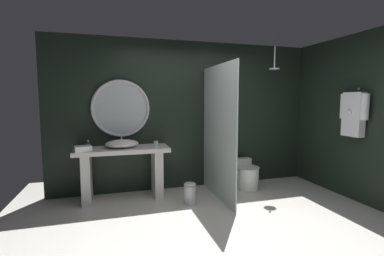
{
  "coord_description": "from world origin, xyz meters",
  "views": [
    {
      "loc": [
        -1.33,
        -2.84,
        1.58
      ],
      "look_at": [
        -0.27,
        0.78,
        1.19
      ],
      "focal_mm": 25.6,
      "sensor_mm": 36.0,
      "label": 1
    }
  ],
  "objects_px": {
    "rain_shower_head": "(274,66)",
    "waste_bin": "(190,193)",
    "vessel_sink": "(122,144)",
    "hanging_bathrobe": "(354,112)",
    "folded_hand_towel": "(83,149)",
    "tumbler_cup": "(156,144)",
    "round_wall_mirror": "(121,108)",
    "soap_dispenser": "(88,145)",
    "toilet": "(246,175)"
  },
  "relations": [
    {
      "from": "rain_shower_head",
      "to": "waste_bin",
      "type": "distance_m",
      "value": 2.59
    },
    {
      "from": "vessel_sink",
      "to": "rain_shower_head",
      "type": "bearing_deg",
      "value": -4.03
    },
    {
      "from": "vessel_sink",
      "to": "hanging_bathrobe",
      "type": "xyz_separation_m",
      "value": [
        3.4,
        -1.09,
        0.5
      ]
    },
    {
      "from": "waste_bin",
      "to": "folded_hand_towel",
      "type": "relative_size",
      "value": 1.45
    },
    {
      "from": "hanging_bathrobe",
      "to": "waste_bin",
      "type": "relative_size",
      "value": 2.23
    },
    {
      "from": "vessel_sink",
      "to": "folded_hand_towel",
      "type": "bearing_deg",
      "value": -161.83
    },
    {
      "from": "tumbler_cup",
      "to": "round_wall_mirror",
      "type": "relative_size",
      "value": 0.1
    },
    {
      "from": "soap_dispenser",
      "to": "toilet",
      "type": "distance_m",
      "value": 2.72
    },
    {
      "from": "soap_dispenser",
      "to": "round_wall_mirror",
      "type": "relative_size",
      "value": 0.15
    },
    {
      "from": "rain_shower_head",
      "to": "waste_bin",
      "type": "relative_size",
      "value": 1.2
    },
    {
      "from": "tumbler_cup",
      "to": "folded_hand_towel",
      "type": "bearing_deg",
      "value": -173.29
    },
    {
      "from": "round_wall_mirror",
      "to": "rain_shower_head",
      "type": "distance_m",
      "value": 2.71
    },
    {
      "from": "round_wall_mirror",
      "to": "rain_shower_head",
      "type": "xyz_separation_m",
      "value": [
        2.58,
        -0.44,
        0.72
      ]
    },
    {
      "from": "tumbler_cup",
      "to": "round_wall_mirror",
      "type": "xyz_separation_m",
      "value": [
        -0.52,
        0.31,
        0.56
      ]
    },
    {
      "from": "round_wall_mirror",
      "to": "hanging_bathrobe",
      "type": "bearing_deg",
      "value": -21.6
    },
    {
      "from": "vessel_sink",
      "to": "round_wall_mirror",
      "type": "relative_size",
      "value": 0.55
    },
    {
      "from": "tumbler_cup",
      "to": "toilet",
      "type": "distance_m",
      "value": 1.73
    },
    {
      "from": "hanging_bathrobe",
      "to": "toilet",
      "type": "distance_m",
      "value": 1.98
    },
    {
      "from": "rain_shower_head",
      "to": "tumbler_cup",
      "type": "bearing_deg",
      "value": 176.48
    },
    {
      "from": "vessel_sink",
      "to": "waste_bin",
      "type": "height_order",
      "value": "vessel_sink"
    },
    {
      "from": "vessel_sink",
      "to": "round_wall_mirror",
      "type": "xyz_separation_m",
      "value": [
        0.0,
        0.26,
        0.55
      ]
    },
    {
      "from": "vessel_sink",
      "to": "hanging_bathrobe",
      "type": "bearing_deg",
      "value": -17.76
    },
    {
      "from": "rain_shower_head",
      "to": "hanging_bathrobe",
      "type": "distance_m",
      "value": 1.45
    },
    {
      "from": "soap_dispenser",
      "to": "toilet",
      "type": "bearing_deg",
      "value": -1.85
    },
    {
      "from": "vessel_sink",
      "to": "tumbler_cup",
      "type": "distance_m",
      "value": 0.53
    },
    {
      "from": "vessel_sink",
      "to": "soap_dispenser",
      "type": "xyz_separation_m",
      "value": [
        -0.5,
        0.0,
        0.0
      ]
    },
    {
      "from": "hanging_bathrobe",
      "to": "folded_hand_towel",
      "type": "distance_m",
      "value": 4.09
    },
    {
      "from": "toilet",
      "to": "folded_hand_towel",
      "type": "distance_m",
      "value": 2.77
    },
    {
      "from": "soap_dispenser",
      "to": "hanging_bathrobe",
      "type": "xyz_separation_m",
      "value": [
        3.9,
        -1.09,
        0.5
      ]
    },
    {
      "from": "tumbler_cup",
      "to": "soap_dispenser",
      "type": "relative_size",
      "value": 0.64
    },
    {
      "from": "soap_dispenser",
      "to": "waste_bin",
      "type": "distance_m",
      "value": 1.72
    },
    {
      "from": "soap_dispenser",
      "to": "waste_bin",
      "type": "bearing_deg",
      "value": -19.49
    },
    {
      "from": "round_wall_mirror",
      "to": "hanging_bathrobe",
      "type": "distance_m",
      "value": 3.65
    },
    {
      "from": "tumbler_cup",
      "to": "toilet",
      "type": "relative_size",
      "value": 0.16
    },
    {
      "from": "round_wall_mirror",
      "to": "hanging_bathrobe",
      "type": "height_order",
      "value": "round_wall_mirror"
    },
    {
      "from": "hanging_bathrobe",
      "to": "vessel_sink",
      "type": "bearing_deg",
      "value": 162.24
    },
    {
      "from": "rain_shower_head",
      "to": "waste_bin",
      "type": "bearing_deg",
      "value": -168.25
    },
    {
      "from": "vessel_sink",
      "to": "rain_shower_head",
      "type": "relative_size",
      "value": 1.29
    },
    {
      "from": "vessel_sink",
      "to": "soap_dispenser",
      "type": "bearing_deg",
      "value": 179.95
    },
    {
      "from": "tumbler_cup",
      "to": "waste_bin",
      "type": "xyz_separation_m",
      "value": [
        0.44,
        -0.46,
        -0.7
      ]
    },
    {
      "from": "soap_dispenser",
      "to": "waste_bin",
      "type": "xyz_separation_m",
      "value": [
        1.47,
        -0.52,
        -0.72
      ]
    },
    {
      "from": "soap_dispenser",
      "to": "rain_shower_head",
      "type": "xyz_separation_m",
      "value": [
        3.09,
        -0.18,
        1.27
      ]
    },
    {
      "from": "tumbler_cup",
      "to": "soap_dispenser",
      "type": "xyz_separation_m",
      "value": [
        -1.03,
        0.06,
        0.02
      ]
    },
    {
      "from": "vessel_sink",
      "to": "round_wall_mirror",
      "type": "distance_m",
      "value": 0.6
    },
    {
      "from": "round_wall_mirror",
      "to": "toilet",
      "type": "relative_size",
      "value": 1.66
    },
    {
      "from": "soap_dispenser",
      "to": "folded_hand_towel",
      "type": "height_order",
      "value": "soap_dispenser"
    },
    {
      "from": "rain_shower_head",
      "to": "hanging_bathrobe",
      "type": "height_order",
      "value": "rain_shower_head"
    },
    {
      "from": "waste_bin",
      "to": "folded_hand_towel",
      "type": "distance_m",
      "value": 1.71
    },
    {
      "from": "vessel_sink",
      "to": "folded_hand_towel",
      "type": "distance_m",
      "value": 0.59
    },
    {
      "from": "vessel_sink",
      "to": "tumbler_cup",
      "type": "xyz_separation_m",
      "value": [
        0.53,
        -0.06,
        -0.02
      ]
    }
  ]
}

